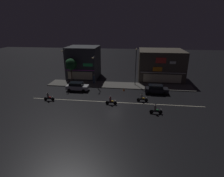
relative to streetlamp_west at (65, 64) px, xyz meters
name	(u,v)px	position (x,y,z in m)	size (l,w,h in m)	color
ground_plane	(115,102)	(11.38, -8.16, -4.49)	(140.00, 140.00, 0.00)	black
lane_divider_stripe	(115,102)	(11.38, -8.16, -4.49)	(29.06, 0.16, 0.01)	beige
sidewalk_far	(119,85)	(11.38, 0.71, -4.42)	(30.59, 4.12, 0.14)	#5B5954
storefront_left_block	(84,62)	(2.20, 6.26, -0.77)	(7.20, 7.13, 7.46)	#383A3F
storefront_center_block	(160,65)	(20.55, 7.15, -1.09)	(10.12, 8.92, 6.82)	#4C443A
streetlamp_west	(65,64)	(0.00, 0.00, 0.00)	(0.44, 1.64, 7.42)	#47494C
streetlamp_mid	(94,68)	(6.24, 0.00, -0.65)	(0.44, 1.64, 6.17)	#47494C
streetlamp_east	(136,64)	(14.74, 1.30, 0.23)	(0.44, 1.64, 7.86)	#47494C
pedestrian_on_sidewalk	(94,79)	(5.78, 1.28, -3.46)	(0.40, 0.40, 1.94)	#334766
street_tree	(71,64)	(0.63, 1.58, -0.36)	(2.57, 2.57, 5.30)	#473323
parked_car_near_kerb	(156,89)	(18.71, -3.05, -3.63)	(4.30, 1.98, 1.67)	black
parked_car_trailing	(77,86)	(3.40, -3.35, -3.63)	(4.30, 1.98, 1.67)	silver
motorcycle_lead	(49,97)	(0.08, -8.86, -3.86)	(1.90, 0.60, 1.52)	black
motorcycle_following	(156,110)	(17.80, -11.48, -3.86)	(1.90, 0.60, 1.52)	black
motorcycle_opposite_lane	(142,98)	(15.97, -7.26, -3.86)	(1.90, 0.60, 1.52)	black
motorcycle_trailing_far	(111,101)	(10.88, -9.14, -3.86)	(1.90, 0.60, 1.52)	black
traffic_cone	(124,90)	(12.58, -2.45, -4.22)	(0.36, 0.36, 0.55)	orange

